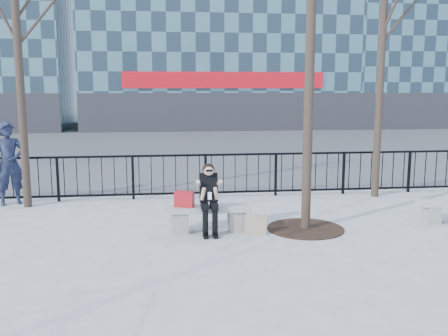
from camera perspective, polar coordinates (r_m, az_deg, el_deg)
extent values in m
plane|color=#969792|center=(9.73, -1.78, -7.20)|extent=(120.00, 120.00, 0.00)
cube|color=#474747|center=(24.47, -4.95, 2.73)|extent=(60.00, 23.00, 0.01)
cube|color=black|center=(12.44, -3.05, 1.48)|extent=(14.00, 0.05, 0.05)
cube|color=black|center=(12.61, -3.02, -2.85)|extent=(14.00, 0.05, 0.05)
cube|color=#2D2D30|center=(31.53, 0.05, 6.39)|extent=(18.00, 0.08, 2.40)
cube|color=#B00B15|center=(31.44, 0.07, 10.03)|extent=(12.60, 0.12, 1.00)
cylinder|color=black|center=(9.65, 9.87, 15.03)|extent=(0.18, 0.18, 7.50)
cylinder|color=black|center=(12.23, -22.38, 10.88)|extent=(0.18, 0.18, 6.50)
cylinder|color=black|center=(13.06, 17.56, 12.08)|extent=(0.18, 0.18, 7.00)
cylinder|color=black|center=(9.98, 9.28, -6.84)|extent=(1.50, 1.50, 0.02)
cube|color=gray|center=(9.65, -5.06, -6.15)|extent=(0.32, 0.38, 0.40)
cube|color=gray|center=(9.74, 1.45, -5.97)|extent=(0.32, 0.38, 0.40)
cube|color=gray|center=(9.62, -1.80, -4.66)|extent=(1.65, 0.46, 0.09)
cube|color=gray|center=(11.12, 22.60, -4.88)|extent=(0.29, 0.34, 0.36)
cube|color=#B0151C|center=(9.56, -4.56, -3.56)|extent=(0.40, 0.28, 0.30)
cube|color=#CDB491|center=(9.46, 3.61, -6.52)|extent=(0.40, 0.17, 0.37)
imported|color=black|center=(12.75, -23.34, 0.48)|extent=(0.84, 0.72, 1.96)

